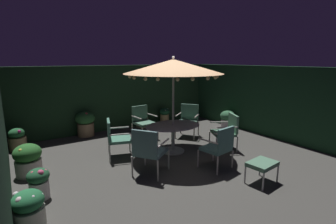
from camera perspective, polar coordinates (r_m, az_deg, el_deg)
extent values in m
cube|color=#403F3A|center=(6.34, 1.42, -10.37)|extent=(7.50, 7.04, 0.02)
cube|color=#1B351E|center=(8.94, -10.93, 3.37)|extent=(7.50, 0.30, 2.19)
cube|color=#15331E|center=(8.55, 21.77, 2.35)|extent=(0.30, 7.04, 2.19)
cylinder|color=#B2B6AB|center=(6.72, 1.14, -8.82)|extent=(0.61, 0.61, 0.03)
cylinder|color=#B2B6AB|center=(6.61, 1.15, -6.13)|extent=(0.09, 0.09, 0.69)
ellipsoid|color=#A1A3AC|center=(6.50, 1.16, -3.09)|extent=(1.51, 1.14, 0.03)
cylinder|color=#B7B0A9|center=(6.42, 1.17, 0.16)|extent=(0.06, 0.06, 2.17)
cone|color=tan|center=(6.28, 1.22, 10.36)|extent=(2.49, 2.49, 0.35)
sphere|color=#B7B0A9|center=(6.28, 1.23, 12.33)|extent=(0.07, 0.07, 0.07)
sphere|color=#F9DB8C|center=(6.95, 8.66, 8.42)|extent=(0.08, 0.08, 0.08)
sphere|color=#F9DB8C|center=(7.21, 6.07, 8.61)|extent=(0.08, 0.08, 0.08)
sphere|color=#F9DB8C|center=(7.33, 3.80, 8.70)|extent=(0.08, 0.08, 0.08)
sphere|color=#F9DB8C|center=(7.37, 0.51, 8.74)|extent=(0.08, 0.08, 0.08)
sphere|color=#F9DB8C|center=(7.28, -2.39, 8.70)|extent=(0.08, 0.08, 0.08)
sphere|color=#F9DB8C|center=(7.08, -5.22, 8.56)|extent=(0.08, 0.08, 0.08)
sphere|color=#F9DB8C|center=(6.86, -6.89, 8.42)|extent=(0.08, 0.08, 0.08)
sphere|color=#F9DB8C|center=(6.45, -8.49, 8.16)|extent=(0.08, 0.08, 0.08)
sphere|color=#F9DB8C|center=(6.14, -8.73, 7.97)|extent=(0.08, 0.08, 0.08)
sphere|color=#F9DB8C|center=(5.75, -7.74, 7.74)|extent=(0.08, 0.08, 0.08)
sphere|color=#F9DB8C|center=(5.43, -5.17, 7.56)|extent=(0.08, 0.08, 0.08)
sphere|color=#F9DB8C|center=(5.28, -2.34, 7.47)|extent=(0.08, 0.08, 0.08)
sphere|color=#F9DB8C|center=(5.22, 2.19, 7.43)|extent=(0.08, 0.08, 0.08)
sphere|color=#F9DB8C|center=(5.31, 5.64, 7.46)|extent=(0.08, 0.08, 0.08)
sphere|color=#F9DB8C|center=(5.58, 9.09, 7.58)|extent=(0.08, 0.08, 0.08)
sphere|color=#F9DB8C|center=(5.90, 10.74, 7.75)|extent=(0.08, 0.08, 0.08)
sphere|color=#F9DB8C|center=(6.25, 11.15, 7.95)|extent=(0.08, 0.08, 0.08)
sphere|color=#F9DB8C|center=(6.66, 10.28, 8.22)|extent=(0.08, 0.08, 0.08)
cylinder|color=#B7B3AA|center=(6.63, 10.97, -7.55)|extent=(0.04, 0.04, 0.41)
cylinder|color=#B7B3AA|center=(7.17, 9.43, -6.01)|extent=(0.04, 0.04, 0.41)
cylinder|color=#B7B3AA|center=(6.83, 15.50, -7.19)|extent=(0.04, 0.04, 0.41)
cylinder|color=#B7B3AA|center=(7.35, 13.66, -5.73)|extent=(0.04, 0.04, 0.41)
cube|color=#4D7E5F|center=(6.92, 12.48, -4.70)|extent=(0.75, 0.76, 0.07)
cube|color=#4D7E5F|center=(6.95, 14.67, -2.43)|extent=(0.30, 0.54, 0.47)
cylinder|color=#B7B3AA|center=(6.59, 13.47, -3.47)|extent=(0.50, 0.26, 0.04)
cylinder|color=#B7B3AA|center=(7.13, 11.73, -2.23)|extent=(0.50, 0.26, 0.04)
cylinder|color=#BCB1A5|center=(7.56, 5.96, -4.86)|extent=(0.04, 0.04, 0.43)
cylinder|color=#BCB1A5|center=(7.72, 1.68, -4.45)|extent=(0.04, 0.04, 0.43)
cylinder|color=#BCB1A5|center=(8.09, 6.94, -3.76)|extent=(0.04, 0.04, 0.43)
cylinder|color=#BCB1A5|center=(8.24, 2.91, -3.40)|extent=(0.04, 0.04, 0.43)
cube|color=#4A7360|center=(7.83, 4.40, -2.32)|extent=(0.79, 0.79, 0.07)
cube|color=#4A7360|center=(8.02, 4.95, 0.06)|extent=(0.39, 0.49, 0.49)
cylinder|color=#BCB1A5|center=(7.71, 6.55, -0.90)|extent=(0.45, 0.35, 0.04)
cylinder|color=#BCB1A5|center=(7.86, 2.34, -0.57)|extent=(0.45, 0.35, 0.04)
cylinder|color=#B8B3A5|center=(7.62, -2.32, -4.58)|extent=(0.04, 0.04, 0.46)
cylinder|color=#B8B3A5|center=(7.33, -5.87, -5.32)|extent=(0.04, 0.04, 0.46)
cylinder|color=#B8B3A5|center=(8.09, -4.75, -3.63)|extent=(0.04, 0.04, 0.46)
cylinder|color=#B8B3A5|center=(7.82, -8.17, -4.27)|extent=(0.04, 0.04, 0.46)
cube|color=#507B64|center=(7.64, -5.32, -2.53)|extent=(0.59, 0.62, 0.07)
cube|color=#507B64|center=(7.81, -6.47, -0.23)|extent=(0.54, 0.10, 0.46)
cylinder|color=#B8B3A5|center=(7.74, -3.62, -0.68)|extent=(0.08, 0.56, 0.04)
cylinder|color=#B8B3A5|center=(7.45, -7.15, -1.25)|extent=(0.08, 0.56, 0.04)
cylinder|color=#B3B6AA|center=(6.73, -8.72, -7.16)|extent=(0.04, 0.04, 0.42)
cylinder|color=#B3B6AA|center=(6.16, -8.04, -8.97)|extent=(0.04, 0.04, 0.42)
cylinder|color=#B3B6AA|center=(6.70, -13.35, -7.45)|extent=(0.04, 0.04, 0.42)
cylinder|color=#B3B6AA|center=(6.12, -13.13, -9.30)|extent=(0.04, 0.04, 0.42)
cube|color=#457C65|center=(6.34, -10.90, -6.11)|extent=(0.69, 0.73, 0.07)
cube|color=#457C65|center=(6.25, -13.36, -3.94)|extent=(0.24, 0.57, 0.46)
cylinder|color=#B3B6AA|center=(6.57, -11.19, -3.52)|extent=(0.50, 0.19, 0.04)
cylinder|color=#B3B6AA|center=(5.99, -10.74, -5.04)|extent=(0.50, 0.19, 0.04)
cylinder|color=#B4AEA7|center=(5.83, -5.25, -10.01)|extent=(0.04, 0.04, 0.44)
cylinder|color=#B4AEA7|center=(5.61, 0.16, -10.85)|extent=(0.04, 0.04, 0.44)
cylinder|color=#B4AEA7|center=(5.34, -8.18, -12.21)|extent=(0.04, 0.04, 0.44)
cylinder|color=#B4AEA7|center=(5.10, -2.34, -13.29)|extent=(0.04, 0.04, 0.44)
cube|color=slate|center=(5.37, -3.94, -9.05)|extent=(0.81, 0.80, 0.07)
cube|color=slate|center=(5.03, -5.39, -7.07)|extent=(0.37, 0.49, 0.51)
cylinder|color=#B4AEA7|center=(5.41, -6.77, -6.27)|extent=(0.49, 0.36, 0.04)
cylinder|color=#B4AEA7|center=(5.18, -1.05, -7.04)|extent=(0.49, 0.36, 0.04)
cylinder|color=#BCAEA7|center=(5.75, 6.87, -10.52)|extent=(0.04, 0.04, 0.41)
cylinder|color=#BCAEA7|center=(6.16, 10.26, -9.09)|extent=(0.04, 0.04, 0.41)
cylinder|color=#BCAEA7|center=(5.45, 11.22, -11.98)|extent=(0.04, 0.04, 0.41)
cylinder|color=#BCAEA7|center=(5.88, 14.46, -10.33)|extent=(0.04, 0.04, 0.41)
cube|color=slate|center=(5.72, 10.80, -8.23)|extent=(0.62, 0.61, 0.07)
cube|color=slate|center=(5.49, 13.05, -6.06)|extent=(0.53, 0.15, 0.50)
cylinder|color=#BCAEA7|center=(5.43, 9.14, -6.57)|extent=(0.12, 0.51, 0.04)
cylinder|color=#BCAEA7|center=(5.86, 12.52, -5.33)|extent=(0.12, 0.51, 0.04)
cylinder|color=#B4B1AD|center=(5.28, 17.16, -13.49)|extent=(0.03, 0.03, 0.35)
cylinder|color=#B4B1AD|center=(5.70, 20.21, -11.74)|extent=(0.03, 0.03, 0.35)
cylinder|color=#B4B1AD|center=(5.10, 20.89, -14.67)|extent=(0.03, 0.03, 0.35)
cylinder|color=#B4B1AD|center=(5.54, 23.73, -12.74)|extent=(0.03, 0.03, 0.35)
cube|color=#4E775E|center=(5.31, 20.70, -11.01)|extent=(0.61, 0.48, 0.08)
cylinder|color=olive|center=(7.85, -31.05, -6.19)|extent=(0.44, 0.44, 0.36)
ellipsoid|color=#225B30|center=(7.78, -31.28, -4.14)|extent=(0.40, 0.40, 0.28)
sphere|color=#A52E8D|center=(7.77, -30.46, -3.74)|extent=(0.08, 0.08, 0.08)
sphere|color=#B5388C|center=(7.85, -30.93, -3.87)|extent=(0.08, 0.08, 0.08)
sphere|color=#B83179|center=(7.87, -32.32, -3.97)|extent=(0.10, 0.10, 0.10)
sphere|color=#AF2D82|center=(7.70, -31.83, -3.79)|extent=(0.07, 0.07, 0.07)
sphere|color=#C12F77|center=(7.62, -30.81, -3.81)|extent=(0.09, 0.09, 0.09)
cylinder|color=beige|center=(5.09, -27.23, -15.48)|extent=(0.32, 0.32, 0.32)
ellipsoid|color=#225433|center=(4.98, -27.52, -12.77)|extent=(0.37, 0.37, 0.26)
sphere|color=#EB5779|center=(4.95, -26.30, -12.03)|extent=(0.08, 0.08, 0.08)
sphere|color=#DE5473|center=(5.05, -27.49, -11.90)|extent=(0.09, 0.09, 0.09)
sphere|color=#D3507A|center=(5.03, -28.93, -12.13)|extent=(0.06, 0.06, 0.06)
sphere|color=#EC4D64|center=(4.91, -28.49, -12.18)|extent=(0.07, 0.07, 0.07)
sphere|color=#E1517A|center=(4.87, -27.05, -12.25)|extent=(0.11, 0.11, 0.11)
cylinder|color=#8D6F51|center=(8.39, -18.23, -3.80)|extent=(0.51, 0.51, 0.41)
ellipsoid|color=#275A2B|center=(8.30, -18.39, -1.32)|extent=(0.60, 0.60, 0.42)
sphere|color=red|center=(8.31, -17.04, -0.87)|extent=(0.10, 0.10, 0.10)
sphere|color=#D42B44|center=(8.52, -18.52, -0.67)|extent=(0.07, 0.07, 0.07)
sphere|color=red|center=(8.39, -19.52, -0.56)|extent=(0.07, 0.07, 0.07)
sphere|color=red|center=(8.18, -19.22, -0.49)|extent=(0.06, 0.06, 0.06)
sphere|color=#D6313E|center=(8.13, -18.11, -0.51)|extent=(0.10, 0.10, 0.10)
cylinder|color=beige|center=(4.40, -28.98, -20.34)|extent=(0.43, 0.43, 0.30)
ellipsoid|color=#246A3D|center=(4.27, -29.36, -17.25)|extent=(0.44, 0.44, 0.31)
sphere|color=silver|center=(4.24, -26.99, -16.56)|extent=(0.07, 0.07, 0.07)
sphere|color=silver|center=(4.41, -29.27, -16.31)|extent=(0.10, 0.10, 0.10)
sphere|color=silver|center=(4.35, -31.37, -15.81)|extent=(0.09, 0.09, 0.09)
sphere|color=silver|center=(4.16, -30.75, -16.97)|extent=(0.11, 0.11, 0.11)
sphere|color=silver|center=(4.13, -28.44, -16.74)|extent=(0.06, 0.06, 0.06)
cylinder|color=silver|center=(9.25, 13.38, -2.55)|extent=(0.46, 0.46, 0.26)
ellipsoid|color=#30633E|center=(9.19, 13.46, -0.86)|extent=(0.53, 0.53, 0.37)
sphere|color=#BB4683|center=(9.34, 14.46, -0.49)|extent=(0.07, 0.07, 0.07)
sphere|color=#AD3B73|center=(9.31, 12.29, -0.64)|extent=(0.11, 0.11, 0.11)
sphere|color=#BF2979|center=(9.09, 12.80, -0.63)|extent=(0.10, 0.10, 0.10)
sphere|color=#B0477F|center=(9.00, 14.19, -1.02)|extent=(0.06, 0.06, 0.06)
cylinder|color=beige|center=(6.13, -29.14, -10.96)|extent=(0.51, 0.51, 0.33)
ellipsoid|color=#296429|center=(6.03, -29.44, -8.16)|extent=(0.55, 0.55, 0.39)
sphere|color=#F6CC4E|center=(6.05, -28.22, -7.67)|extent=(0.08, 0.08, 0.08)
sphere|color=#DBD548|center=(6.12, -28.49, -7.34)|extent=(0.11, 0.11, 0.11)
sphere|color=yellow|center=(6.14, -30.61, -7.44)|extent=(0.11, 0.11, 0.11)
sphere|color=#E2DA45|center=(6.04, -30.96, -7.79)|extent=(0.08, 0.08, 0.08)
sphere|color=#EFD257|center=(5.86, -30.60, -7.57)|extent=(0.08, 0.08, 0.08)
sphere|color=#E2CA56|center=(5.83, -28.69, -7.86)|extent=(0.07, 0.07, 0.07)
cylinder|color=tan|center=(9.52, -0.80, -1.56)|extent=(0.34, 0.34, 0.35)
ellipsoid|color=#18482B|center=(9.46, -0.81, 0.09)|extent=(0.39, 0.39, 0.27)
sphere|color=silver|center=(9.52, -0.15, 0.59)|extent=(0.09, 0.09, 0.09)
sphere|color=silver|center=(9.48, -1.51, 0.57)|extent=(0.06, 0.06, 0.06)
sphere|color=silver|center=(9.32, -0.62, 0.31)|extent=(0.06, 0.06, 0.06)
cylinder|color=tan|center=(9.10, -5.91, -2.28)|extent=(0.43, 0.43, 0.34)
ellipsoid|color=#2F673E|center=(9.04, -5.95, -0.49)|extent=(0.45, 0.45, 0.31)
sphere|color=silver|center=(9.05, -5.15, 0.27)|extent=(0.10, 0.10, 0.10)
sphere|color=silver|center=(9.13, -6.75, -0.04)|extent=(0.06, 0.06, 0.06)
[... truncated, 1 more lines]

